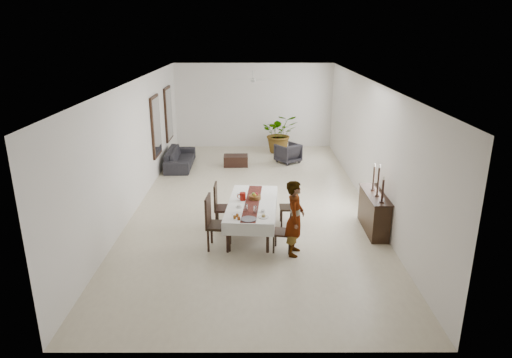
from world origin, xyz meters
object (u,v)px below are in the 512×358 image
(red_pitcher, at_px, (243,196))
(sideboard_body, at_px, (374,213))
(dining_table_top, at_px, (252,204))
(sofa, at_px, (180,158))
(woman, at_px, (295,218))

(red_pitcher, height_order, sideboard_body, red_pitcher)
(dining_table_top, relative_size, sofa, 1.06)
(dining_table_top, bearing_deg, red_pitcher, 149.04)
(sideboard_body, xyz_separation_m, sofa, (-5.24, 5.09, -0.13))
(dining_table_top, distance_m, red_pitcher, 0.29)
(woman, relative_size, sofa, 0.77)
(woman, distance_m, sideboard_body, 2.25)
(dining_table_top, relative_size, sideboard_body, 1.51)
(red_pitcher, distance_m, woman, 1.67)
(red_pitcher, height_order, sofa, red_pitcher)
(woman, height_order, sideboard_body, woman)
(red_pitcher, relative_size, sideboard_body, 0.13)
(woman, relative_size, sideboard_body, 1.10)
(red_pitcher, height_order, woman, woman)
(woman, xyz_separation_m, sofa, (-3.33, 6.22, -0.49))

